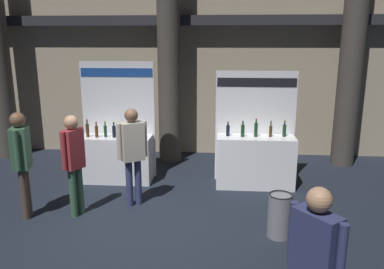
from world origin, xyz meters
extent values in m
plane|color=black|center=(0.00, 0.00, 0.00)|extent=(24.77, 24.77, 0.00)
cube|color=tan|center=(0.00, 4.55, 3.09)|extent=(12.39, 0.25, 6.17)
cube|color=#2D2D33|center=(0.00, 4.24, 3.40)|extent=(12.39, 0.20, 0.24)
cylinder|color=#423D38|center=(0.00, 3.75, 2.67)|extent=(0.54, 0.54, 5.35)
cylinder|color=#423D38|center=(4.21, 3.75, 2.67)|extent=(0.54, 0.54, 5.35)
cube|color=white|center=(-0.94, 2.19, 0.49)|extent=(1.50, 0.60, 0.97)
cube|color=white|center=(-0.94, 2.53, 1.25)|extent=(1.57, 0.04, 2.51)
cube|color=navy|center=(-0.94, 2.51, 2.28)|extent=(1.53, 0.01, 0.18)
cylinder|color=#472D14|center=(-1.51, 2.14, 1.11)|extent=(0.07, 0.07, 0.27)
cylinder|color=#472D14|center=(-1.51, 2.14, 1.29)|extent=(0.03, 0.03, 0.08)
cylinder|color=red|center=(-1.51, 2.14, 1.34)|extent=(0.03, 0.03, 0.02)
cylinder|color=#472D14|center=(-1.31, 2.11, 1.09)|extent=(0.07, 0.07, 0.24)
cylinder|color=#472D14|center=(-1.31, 2.11, 1.25)|extent=(0.03, 0.03, 0.08)
cylinder|color=red|center=(-1.31, 2.11, 1.30)|extent=(0.03, 0.03, 0.02)
cylinder|color=#19381E|center=(-1.14, 2.16, 1.09)|extent=(0.06, 0.06, 0.24)
cylinder|color=#19381E|center=(-1.14, 2.16, 1.25)|extent=(0.03, 0.03, 0.08)
cylinder|color=gold|center=(-1.14, 2.16, 1.30)|extent=(0.03, 0.03, 0.02)
cylinder|color=black|center=(-0.95, 2.13, 1.09)|extent=(0.07, 0.07, 0.24)
cylinder|color=black|center=(-0.95, 2.13, 1.25)|extent=(0.03, 0.03, 0.08)
cylinder|color=gold|center=(-0.95, 2.13, 1.30)|extent=(0.03, 0.03, 0.02)
cylinder|color=black|center=(-0.75, 2.11, 1.11)|extent=(0.07, 0.07, 0.28)
cylinder|color=black|center=(-0.75, 2.11, 1.28)|extent=(0.03, 0.03, 0.06)
cylinder|color=gold|center=(-0.75, 2.11, 1.32)|extent=(0.03, 0.03, 0.02)
cylinder|color=#472D14|center=(-0.58, 2.14, 1.09)|extent=(0.07, 0.07, 0.22)
cylinder|color=#472D14|center=(-0.58, 2.14, 1.24)|extent=(0.03, 0.03, 0.08)
cylinder|color=gold|center=(-0.58, 2.14, 1.29)|extent=(0.03, 0.03, 0.02)
cylinder|color=black|center=(-0.38, 2.12, 1.10)|extent=(0.07, 0.07, 0.24)
cylinder|color=black|center=(-0.38, 2.12, 1.25)|extent=(0.03, 0.03, 0.06)
cylinder|color=black|center=(-0.38, 2.12, 1.29)|extent=(0.03, 0.03, 0.02)
cube|color=white|center=(1.96, 2.11, 0.52)|extent=(1.57, 0.60, 1.05)
cube|color=white|center=(1.96, 2.45, 1.17)|extent=(1.65, 0.04, 2.33)
cube|color=black|center=(1.96, 2.43, 2.10)|extent=(1.60, 0.01, 0.18)
cylinder|color=black|center=(1.40, 2.13, 1.16)|extent=(0.07, 0.07, 0.22)
cylinder|color=black|center=(1.40, 2.13, 1.30)|extent=(0.03, 0.03, 0.06)
cylinder|color=red|center=(1.40, 2.13, 1.34)|extent=(0.03, 0.03, 0.02)
cylinder|color=#19381E|center=(1.69, 2.08, 1.17)|extent=(0.07, 0.07, 0.24)
cylinder|color=#19381E|center=(1.69, 2.08, 1.32)|extent=(0.03, 0.03, 0.07)
cylinder|color=black|center=(1.69, 2.08, 1.36)|extent=(0.03, 0.03, 0.02)
cylinder|color=#19381E|center=(1.96, 2.11, 1.19)|extent=(0.07, 0.07, 0.28)
cylinder|color=#19381E|center=(1.96, 2.11, 1.36)|extent=(0.03, 0.03, 0.07)
cylinder|color=red|center=(1.96, 2.11, 1.41)|extent=(0.03, 0.03, 0.02)
cylinder|color=#472D14|center=(2.25, 2.13, 1.16)|extent=(0.06, 0.06, 0.22)
cylinder|color=#472D14|center=(2.25, 2.13, 1.31)|extent=(0.03, 0.03, 0.08)
cylinder|color=black|center=(2.25, 2.13, 1.36)|extent=(0.03, 0.03, 0.02)
cylinder|color=#19381E|center=(2.52, 2.16, 1.17)|extent=(0.07, 0.07, 0.25)
cylinder|color=#19381E|center=(2.52, 2.16, 1.34)|extent=(0.03, 0.03, 0.08)
cylinder|color=gold|center=(2.52, 2.16, 1.38)|extent=(0.03, 0.03, 0.02)
cylinder|color=slate|center=(2.17, 0.03, 0.33)|extent=(0.37, 0.37, 0.67)
torus|color=black|center=(2.17, 0.03, 0.68)|extent=(0.36, 0.36, 0.02)
cube|color=navy|center=(2.11, -2.27, 1.15)|extent=(0.43, 0.47, 0.65)
sphere|color=tan|center=(2.11, -2.27, 1.60)|extent=(0.23, 0.23, 0.23)
cylinder|color=navy|center=(1.95, -2.06, 1.17)|extent=(0.08, 0.08, 0.62)
cylinder|color=navy|center=(2.28, -2.48, 1.17)|extent=(0.08, 0.08, 0.62)
cylinder|color=#47382D|center=(-1.99, 0.30, 0.44)|extent=(0.12, 0.12, 0.88)
cylinder|color=#47382D|center=(-2.02, 0.43, 0.44)|extent=(0.12, 0.12, 0.88)
cube|color=#33563D|center=(-2.01, 0.36, 1.22)|extent=(0.31, 0.38, 0.69)
sphere|color=brown|center=(-2.01, 0.36, 1.70)|extent=(0.24, 0.24, 0.24)
cylinder|color=#33563D|center=(-1.96, 0.16, 1.24)|extent=(0.08, 0.08, 0.66)
cylinder|color=#33563D|center=(-2.05, 0.57, 1.24)|extent=(0.08, 0.08, 0.66)
cylinder|color=#33563D|center=(-1.15, 0.58, 0.42)|extent=(0.12, 0.12, 0.85)
cylinder|color=#33563D|center=(-1.22, 0.45, 0.42)|extent=(0.12, 0.12, 0.85)
cube|color=maroon|center=(-1.19, 0.52, 1.18)|extent=(0.33, 0.37, 0.67)
sphere|color=tan|center=(-1.19, 0.52, 1.64)|extent=(0.23, 0.23, 0.23)
cylinder|color=maroon|center=(-1.09, 0.69, 1.20)|extent=(0.08, 0.08, 0.64)
cylinder|color=maroon|center=(-1.28, 0.34, 1.20)|extent=(0.08, 0.08, 0.64)
cylinder|color=navy|center=(-0.23, 1.05, 0.43)|extent=(0.12, 0.12, 0.86)
cylinder|color=navy|center=(-0.37, 0.96, 0.43)|extent=(0.12, 0.12, 0.86)
cube|color=#ADA393|center=(-0.30, 1.00, 1.20)|extent=(0.46, 0.42, 0.68)
sphere|color=brown|center=(-0.30, 1.00, 1.67)|extent=(0.24, 0.24, 0.24)
cylinder|color=#ADA393|center=(-0.10, 1.13, 1.22)|extent=(0.08, 0.08, 0.65)
cylinder|color=#ADA393|center=(-0.50, 0.87, 1.22)|extent=(0.08, 0.08, 0.65)
camera|label=1|loc=(1.25, -5.44, 2.96)|focal=35.96mm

